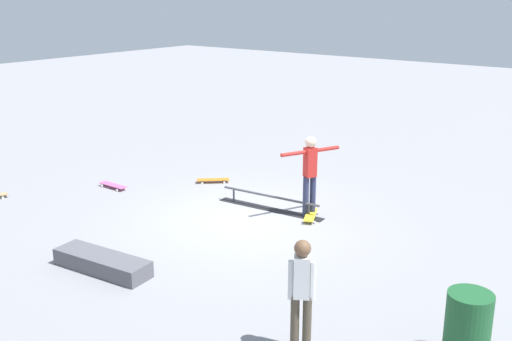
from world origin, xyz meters
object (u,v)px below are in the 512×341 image
Objects in this scene: trash_bin at (467,328)px; loose_skateboard_pink at (113,185)px; loose_skateboard_orange at (213,180)px; grind_rail at (270,203)px; skater_main at (310,170)px; skate_ledge at (102,263)px; skateboard_main at (311,215)px; bystander_white_shirt at (302,290)px.

loose_skateboard_pink is at bearing -12.21° from trash_bin.
grind_rail is at bearing -59.32° from loose_skateboard_orange.
skater_main is 2.15× the size of loose_skateboard_pink.
loose_skateboard_orange is (3.13, -0.53, -0.93)m from skater_main.
skate_ledge is 4.58m from loose_skateboard_pink.
trash_bin reaches higher than loose_skateboard_pink.
skateboard_main is (-0.11, 0.11, -0.93)m from skater_main.
skateboard_main is (-1.48, -4.23, -0.07)m from skate_ledge.
bystander_white_shirt is (-2.51, 4.22, 0.82)m from skateboard_main.
skateboard_main is 4.98m from bystander_white_shirt.
skateboard_main is (-0.99, -0.07, -0.07)m from grind_rail.
grind_rail is 1.24m from skater_main.
bystander_white_shirt is 2.16× the size of loose_skateboard_orange.
skater_main is at bearing -51.38° from loose_skateboard_orange.
loose_skateboard_orange is at bearing -22.19° from grind_rail.
bystander_white_shirt is 8.04m from loose_skateboard_pink.
skate_ledge is 1.89× the size of trash_bin.
skate_ledge is at bearing 135.77° from skateboard_main.
trash_bin is (-1.80, -1.09, -0.41)m from bystander_white_shirt.
trash_bin reaches higher than skateboard_main.
skate_ledge is 2.26× the size of loose_skateboard_pink.
bystander_white_shirt is at bearing 31.15° from trash_bin.
skate_ledge is at bearing -172.79° from skater_main.
bystander_white_shirt is at bearing -174.18° from skateboard_main.
bystander_white_shirt reaches higher than skateboard_main.
bystander_white_shirt is at bearing -22.48° from loose_skateboard_pink.
skateboard_main is at bearing 179.50° from grind_rail.
skater_main reaches higher than loose_skateboard_pink.
bystander_white_shirt is 7.57m from loose_skateboard_orange.
skater_main is at bearing 21.18° from skateboard_main.
skate_ledge is at bearing 10.68° from trash_bin.
skater_main reaches higher than bystander_white_shirt.
skater_main is (-0.88, -0.18, 0.86)m from grind_rail.
skate_ledge is 2.48× the size of loose_skateboard_orange.
trash_bin is (-7.55, 3.77, 0.40)m from loose_skateboard_orange.
skate_ledge is at bearing -30.98° from bystander_white_shirt.
grind_rail is 1.41× the size of skate_ledge.
skate_ledge is 1.15× the size of bystander_white_shirt.
loose_skateboard_pink is at bearing 10.80° from grind_rail.
skate_ledge reaches higher than loose_skateboard_orange.
trash_bin is at bearing -150.98° from skateboard_main.
skater_main reaches higher than loose_skateboard_orange.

